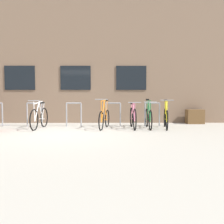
% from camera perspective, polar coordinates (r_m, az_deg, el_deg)
% --- Properties ---
extents(ground_plane, '(42.00, 42.00, 0.00)m').
position_cam_1_polar(ground_plane, '(7.61, -11.75, -5.03)').
color(ground_plane, '#B2ADA0').
extents(storefront_building, '(28.00, 6.68, 5.89)m').
position_cam_1_polar(storefront_building, '(14.10, -6.63, 10.90)').
color(storefront_building, '#7A604C').
rests_on(storefront_building, ground).
extents(bike_rack, '(6.60, 0.05, 0.92)m').
position_cam_1_polar(bike_rack, '(9.40, -8.94, -0.01)').
color(bike_rack, gray).
rests_on(bike_rack, ground).
extents(bicycle_white, '(0.44, 1.75, 1.03)m').
position_cam_1_polar(bicycle_white, '(9.06, -16.63, -1.23)').
color(bicycle_white, black).
rests_on(bicycle_white, ground).
extents(bicycle_pink, '(0.44, 1.82, 0.97)m').
position_cam_1_polar(bicycle_pink, '(8.79, 4.92, -1.24)').
color(bicycle_pink, black).
rests_on(bicycle_pink, ground).
extents(bicycle_orange, '(0.49, 1.64, 1.08)m').
position_cam_1_polar(bicycle_orange, '(8.68, -1.80, -1.39)').
color(bicycle_orange, black).
rests_on(bicycle_orange, ground).
extents(bicycle_green, '(0.44, 1.71, 1.08)m').
position_cam_1_polar(bicycle_green, '(8.85, 8.54, -1.27)').
color(bicycle_green, black).
rests_on(bicycle_green, ground).
extents(bicycle_yellow, '(0.46, 1.77, 1.06)m').
position_cam_1_polar(bicycle_yellow, '(8.95, 12.49, -1.26)').
color(bicycle_yellow, black).
rests_on(bicycle_yellow, ground).
extents(planter_box, '(0.70, 0.44, 0.60)m').
position_cam_1_polar(planter_box, '(10.87, 18.81, -1.02)').
color(planter_box, brown).
rests_on(planter_box, ground).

